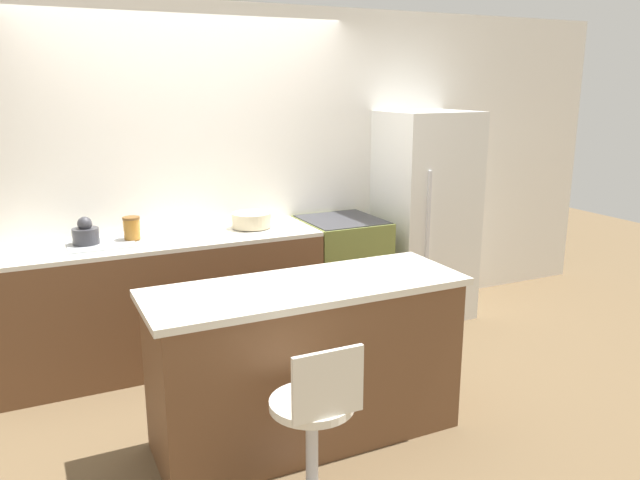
# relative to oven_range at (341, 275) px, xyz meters

# --- Properties ---
(ground_plane) EXTENTS (14.00, 14.00, 0.00)m
(ground_plane) POSITION_rel_oven_range_xyz_m (-1.12, -0.34, -0.47)
(ground_plane) COLOR brown
(wall_back) EXTENTS (8.00, 0.06, 2.60)m
(wall_back) POSITION_rel_oven_range_xyz_m (-1.12, 0.36, 0.83)
(wall_back) COLOR white
(wall_back) RESTS_ON ground_plane
(back_counter) EXTENTS (2.27, 0.65, 0.94)m
(back_counter) POSITION_rel_oven_range_xyz_m (-1.46, 0.00, -0.00)
(back_counter) COLOR brown
(back_counter) RESTS_ON ground_plane
(kitchen_island) EXTENTS (1.79, 0.64, 0.94)m
(kitchen_island) POSITION_rel_oven_range_xyz_m (-0.94, -1.38, -0.00)
(kitchen_island) COLOR brown
(kitchen_island) RESTS_ON ground_plane
(oven_range) EXTENTS (0.62, 0.66, 0.94)m
(oven_range) POSITION_rel_oven_range_xyz_m (0.00, 0.00, 0.00)
(oven_range) COLOR olive
(oven_range) RESTS_ON ground_plane
(refrigerator) EXTENTS (0.74, 0.66, 1.78)m
(refrigerator) POSITION_rel_oven_range_xyz_m (0.82, 0.01, 0.42)
(refrigerator) COLOR silver
(refrigerator) RESTS_ON ground_plane
(stool_chair) EXTENTS (0.40, 0.40, 0.89)m
(stool_chair) POSITION_rel_oven_range_xyz_m (-1.18, -2.00, -0.04)
(stool_chair) COLOR #B7B7BC
(stool_chair) RESTS_ON ground_plane
(kettle) EXTENTS (0.18, 0.18, 0.19)m
(kettle) POSITION_rel_oven_range_xyz_m (-1.95, 0.04, 0.55)
(kettle) COLOR #333338
(kettle) RESTS_ON back_counter
(mixing_bowl) EXTENTS (0.30, 0.30, 0.11)m
(mixing_bowl) POSITION_rel_oven_range_xyz_m (-0.75, 0.04, 0.53)
(mixing_bowl) COLOR #C1B28E
(mixing_bowl) RESTS_ON back_counter
(canister_jar) EXTENTS (0.12, 0.12, 0.16)m
(canister_jar) POSITION_rel_oven_range_xyz_m (-1.64, 0.04, 0.55)
(canister_jar) COLOR #9E6623
(canister_jar) RESTS_ON back_counter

